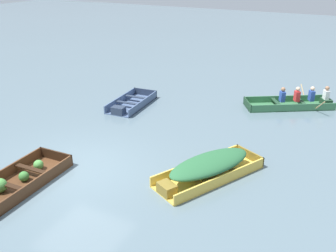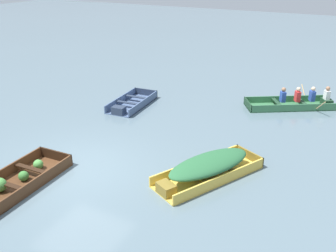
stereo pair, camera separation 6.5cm
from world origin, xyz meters
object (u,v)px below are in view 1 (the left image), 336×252
object	(u,v)px
skiff_yellow_mid_moored	(209,166)
rowboat_green_with_crew	(295,102)
skiff_slate_blue_near_moored	(130,104)
dinghy_dark_varnish_foreground	(16,182)

from	to	relation	value
skiff_yellow_mid_moored	rowboat_green_with_crew	distance (m)	7.11
skiff_yellow_mid_moored	rowboat_green_with_crew	xyz separation A→B (m)	(1.20, 7.00, -0.15)
skiff_slate_blue_near_moored	rowboat_green_with_crew	xyz separation A→B (m)	(6.29, 3.16, 0.09)
rowboat_green_with_crew	skiff_slate_blue_near_moored	bearing A→B (deg)	-153.30
skiff_slate_blue_near_moored	rowboat_green_with_crew	bearing A→B (deg)	26.70
skiff_yellow_mid_moored	rowboat_green_with_crew	bearing A→B (deg)	80.32
skiff_slate_blue_near_moored	skiff_yellow_mid_moored	xyz separation A→B (m)	(5.09, -3.84, 0.24)
dinghy_dark_varnish_foreground	skiff_yellow_mid_moored	world-z (taller)	skiff_yellow_mid_moored
skiff_slate_blue_near_moored	dinghy_dark_varnish_foreground	bearing A→B (deg)	-85.48
dinghy_dark_varnish_foreground	skiff_slate_blue_near_moored	bearing A→B (deg)	94.52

